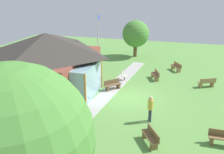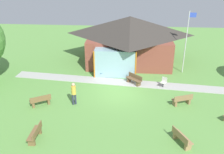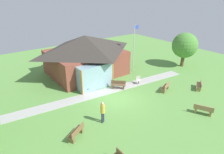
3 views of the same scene
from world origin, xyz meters
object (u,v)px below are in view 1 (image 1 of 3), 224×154
at_px(pavilion, 49,59).
at_px(bench_mid_right, 156,75).
at_px(bench_front_left, 223,138).
at_px(patio_chair_porch_left, 85,97).
at_px(flagpole, 98,40).
at_px(bench_mid_left, 151,137).
at_px(bench_lawn_far_right, 176,67).
at_px(tree_west_hedge, 16,141).
at_px(patio_chair_lawn_spare, 124,76).
at_px(visitor_strolling_lawn, 150,107).
at_px(bench_rear_near_path, 113,85).
at_px(tree_east_hedge, 136,34).
at_px(bench_front_right, 207,83).

relative_size(pavilion, bench_mid_right, 5.82).
height_order(bench_front_left, patio_chair_porch_left, patio_chair_porch_left).
height_order(flagpole, bench_mid_left, flagpole).
bearing_deg(flagpole, bench_mid_right, -100.21).
relative_size(bench_lawn_far_right, patio_chair_porch_left, 1.75).
relative_size(flagpole, tree_west_hedge, 0.93).
xyz_separation_m(bench_mid_right, bench_lawn_far_right, (3.06, -1.78, 0.00)).
height_order(patio_chair_lawn_spare, visitor_strolling_lawn, visitor_strolling_lawn).
height_order(bench_mid_right, visitor_strolling_lawn, visitor_strolling_lawn).
relative_size(bench_front_left, patio_chair_lawn_spare, 1.75).
xyz_separation_m(pavilion, patio_chair_lawn_spare, (2.98, -5.87, -1.97)).
height_order(flagpole, bench_rear_near_path, flagpole).
height_order(flagpole, patio_chair_porch_left, flagpole).
xyz_separation_m(bench_mid_left, tree_west_hedge, (-6.33, 3.47, 3.29)).
relative_size(pavilion, bench_mid_left, 6.00).
relative_size(bench_front_left, visitor_strolling_lawn, 0.86).
relative_size(bench_lawn_far_right, visitor_strolling_lawn, 0.87).
distance_m(flagpole, bench_mid_right, 6.66).
distance_m(bench_lawn_far_right, tree_west_hedge, 20.39).
xyz_separation_m(patio_chair_porch_left, visitor_strolling_lawn, (-1.44, -4.97, 0.61)).
height_order(pavilion, tree_east_hedge, pavilion).
distance_m(bench_front_right, tree_east_hedge, 11.57).
relative_size(bench_mid_right, bench_front_left, 1.04).
height_order(bench_lawn_far_right, visitor_strolling_lawn, visitor_strolling_lawn).
bearing_deg(tree_east_hedge, bench_mid_left, -166.56).
distance_m(bench_mid_left, patio_chair_lawn_spare, 9.90).
bearing_deg(patio_chair_lawn_spare, bench_mid_left, 53.92).
height_order(flagpole, bench_lawn_far_right, flagpole).
distance_m(patio_chair_porch_left, tree_east_hedge, 14.10).
height_order(bench_front_right, patio_chair_porch_left, patio_chair_porch_left).
height_order(pavilion, patio_chair_porch_left, pavilion).
height_order(flagpole, patio_chair_lawn_spare, flagpole).
height_order(bench_mid_right, tree_east_hedge, tree_east_hedge).
bearing_deg(tree_east_hedge, patio_chair_lawn_spare, -176.10).
bearing_deg(bench_mid_right, patio_chair_porch_left, 124.68).
height_order(bench_rear_near_path, bench_front_right, same).
bearing_deg(bench_lawn_far_right, bench_rear_near_path, 111.25).
xyz_separation_m(bench_front_left, visitor_strolling_lawn, (1.45, 4.14, 0.62)).
bearing_deg(visitor_strolling_lawn, flagpole, 10.71).
distance_m(bench_rear_near_path, bench_mid_right, 4.72).
relative_size(bench_front_right, bench_front_left, 1.02).
bearing_deg(patio_chair_lawn_spare, bench_front_right, 124.42).
relative_size(bench_rear_near_path, tree_west_hedge, 0.23).
distance_m(pavilion, bench_mid_right, 9.74).
bearing_deg(bench_front_left, flagpole, -44.11).
bearing_deg(bench_rear_near_path, flagpole, -105.52).
distance_m(bench_front_right, bench_lawn_far_right, 4.68).
bearing_deg(visitor_strolling_lawn, tree_east_hedge, -11.10).
bearing_deg(bench_mid_left, bench_rear_near_path, 0.18).
relative_size(bench_mid_right, patio_chair_lawn_spare, 1.81).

